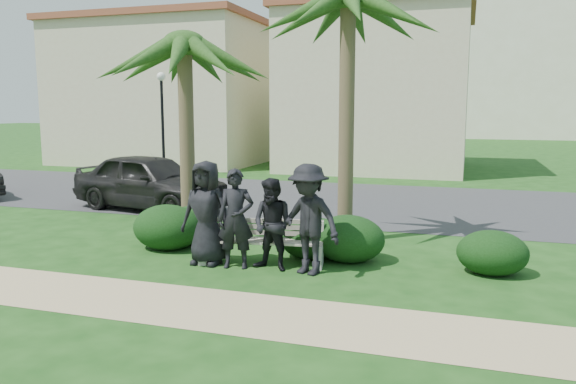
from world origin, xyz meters
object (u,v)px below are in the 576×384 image
object	(u,v)px
man_c	(273,225)
man_a	(206,213)
street_lamp	(162,105)
man_b	(236,219)
palm_left	(184,46)
palm_right	(348,0)
park_bench	(262,245)
man_d	(308,219)
car_a	(150,182)

from	to	relation	value
man_c	man_a	bearing A→B (deg)	-169.92
street_lamp	man_a	bearing A→B (deg)	-56.79
man_a	man_b	bearing A→B (deg)	-4.87
palm_left	palm_right	world-z (taller)	palm_right
man_c	palm_right	bearing A→B (deg)	83.16
man_a	man_c	size ratio (longest dim) A/B	1.17
man_a	park_bench	bearing A→B (deg)	19.02
man_a	man_d	xyz separation A→B (m)	(1.93, -0.04, 0.00)
man_b	car_a	distance (m)	6.53
man_c	palm_left	distance (m)	4.56
man_a	car_a	size ratio (longest dim) A/B	0.41
park_bench	palm_left	size ratio (longest dim) A/B	0.46
park_bench	man_a	xyz separation A→B (m)	(-0.96, -0.29, 0.59)
street_lamp	man_d	world-z (taller)	street_lamp
man_b	park_bench	bearing A→B (deg)	33.93
palm_left	palm_right	size ratio (longest dim) A/B	0.85
man_b	palm_left	world-z (taller)	palm_left
street_lamp	park_bench	xyz separation A→B (m)	(8.61, -11.39, -2.59)
street_lamp	palm_left	world-z (taller)	palm_left
man_b	man_c	bearing A→B (deg)	-6.32
man_b	man_d	world-z (taller)	man_d
man_c	street_lamp	bearing A→B (deg)	137.68
car_a	park_bench	bearing A→B (deg)	-119.67
man_b	man_c	distance (m)	0.68
man_c	man_d	size ratio (longest dim) A/B	0.85
street_lamp	man_a	distance (m)	14.11
car_a	man_d	bearing A→B (deg)	-116.74
man_d	palm_right	xyz separation A→B (m)	(0.11, 2.50, 4.02)
man_b	car_a	bearing A→B (deg)	122.24
palm_right	street_lamp	bearing A→B (deg)	136.40
street_lamp	man_b	size ratio (longest dim) A/B	2.41
man_a	car_a	xyz separation A→B (m)	(-3.96, 4.59, -0.16)
man_a	man_d	bearing A→B (deg)	0.83
street_lamp	man_c	size ratio (longest dim) A/B	2.64
street_lamp	man_c	world-z (taller)	street_lamp
park_bench	man_d	xyz separation A→B (m)	(0.97, -0.34, 0.60)
man_b	man_d	size ratio (longest dim) A/B	0.93
street_lamp	palm_right	xyz separation A→B (m)	(9.69, -9.23, 2.03)
street_lamp	car_a	world-z (taller)	street_lamp
man_c	palm_left	size ratio (longest dim) A/B	0.32
palm_right	car_a	xyz separation A→B (m)	(-6.01, 2.13, -4.18)
street_lamp	car_a	xyz separation A→B (m)	(3.68, -7.10, -2.15)
street_lamp	palm_right	bearing A→B (deg)	-43.60
man_c	man_d	distance (m)	0.66
man_b	car_a	xyz separation A→B (m)	(-4.57, 4.66, -0.10)
park_bench	man_c	size ratio (longest dim) A/B	1.43
park_bench	man_b	distance (m)	0.74
man_c	car_a	size ratio (longest dim) A/B	0.35
man_b	man_d	xyz separation A→B (m)	(1.32, 0.03, 0.06)
palm_left	car_a	xyz separation A→B (m)	(-2.67, 2.81, -3.32)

